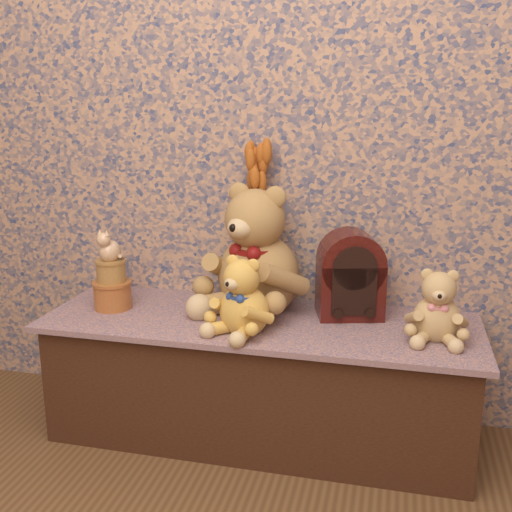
% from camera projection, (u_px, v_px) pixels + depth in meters
% --- Properties ---
extents(display_shelf, '(1.51, 0.52, 0.44)m').
position_uv_depth(display_shelf, '(259.00, 378.00, 2.16)').
color(display_shelf, navy).
rests_on(display_shelf, ground).
extents(teddy_large, '(0.54, 0.58, 0.49)m').
position_uv_depth(teddy_large, '(259.00, 243.00, 2.15)').
color(teddy_large, '#9D6E3C').
rests_on(teddy_large, display_shelf).
extents(teddy_medium, '(0.31, 0.33, 0.27)m').
position_uv_depth(teddy_medium, '(244.00, 292.00, 1.96)').
color(teddy_medium, gold).
rests_on(teddy_medium, display_shelf).
extents(teddy_small, '(0.20, 0.24, 0.25)m').
position_uv_depth(teddy_small, '(438.00, 302.00, 1.90)').
color(teddy_small, tan).
rests_on(teddy_small, display_shelf).
extents(cathedral_radio, '(0.26, 0.21, 0.31)m').
position_uv_depth(cathedral_radio, '(350.00, 274.00, 2.10)').
color(cathedral_radio, '#370D0A').
rests_on(cathedral_radio, display_shelf).
extents(ceramic_vase, '(0.16, 0.16, 0.21)m').
position_uv_depth(ceramic_vase, '(261.00, 274.00, 2.26)').
color(ceramic_vase, tan).
rests_on(ceramic_vase, display_shelf).
extents(dried_stalks, '(0.26, 0.26, 0.38)m').
position_uv_depth(dried_stalks, '(261.00, 196.00, 2.19)').
color(dried_stalks, '#AE541B').
rests_on(dried_stalks, ceramic_vase).
extents(biscuit_tin_lower, '(0.16, 0.16, 0.10)m').
position_uv_depth(biscuit_tin_lower, '(113.00, 295.00, 2.21)').
color(biscuit_tin_lower, '#BC8D37').
rests_on(biscuit_tin_lower, display_shelf).
extents(biscuit_tin_upper, '(0.13, 0.13, 0.08)m').
position_uv_depth(biscuit_tin_upper, '(111.00, 271.00, 2.18)').
color(biscuit_tin_upper, tan).
rests_on(biscuit_tin_upper, biscuit_tin_lower).
extents(cat_figurine, '(0.11, 0.12, 0.12)m').
position_uv_depth(cat_figurine, '(110.00, 244.00, 2.16)').
color(cat_figurine, silver).
rests_on(cat_figurine, biscuit_tin_upper).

